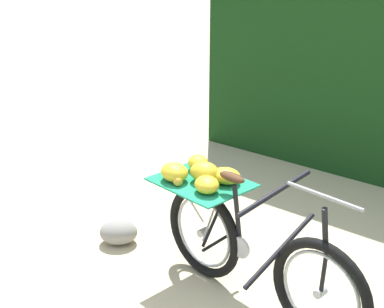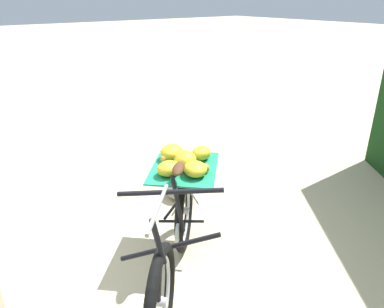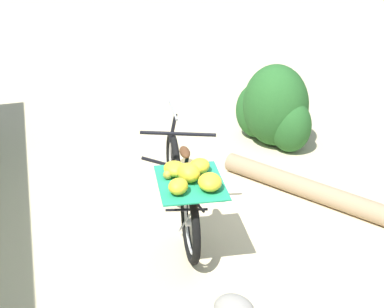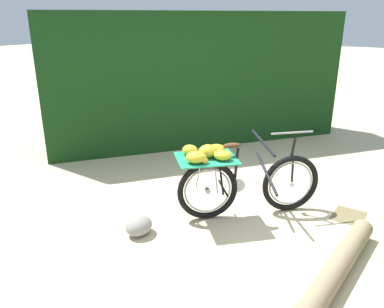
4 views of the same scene
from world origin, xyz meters
TOP-DOWN VIEW (x-y plane):
  - ground_plane at (0.00, 0.00)m, footprint 60.00×60.00m
  - foliage_hedge at (-2.36, -2.42)m, footprint 4.96×4.07m
  - bicycle at (-0.14, -0.36)m, footprint 1.48×1.46m
  - fallen_log at (0.73, 0.94)m, footprint 2.46×0.35m
  - path_stone at (0.86, -1.06)m, footprint 0.33×0.27m
  - leaf_litter_patch at (-0.89, 0.78)m, footprint 0.44×0.36m

SIDE VIEW (x-z plane):
  - ground_plane at x=0.00m, z-range 0.00..0.00m
  - leaf_litter_patch at x=-0.89m, z-range 0.00..0.01m
  - path_stone at x=0.86m, z-range 0.00..0.20m
  - fallen_log at x=0.73m, z-range 0.00..0.21m
  - bicycle at x=-0.14m, z-range -0.01..1.02m
  - foliage_hedge at x=-2.36m, z-range 0.00..2.39m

